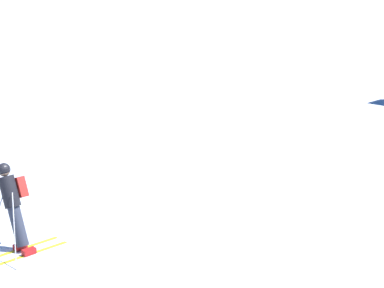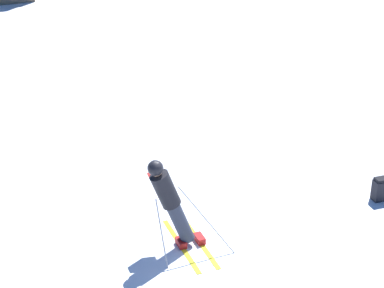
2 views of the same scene
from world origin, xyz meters
name	(u,v)px [view 2 (image 2 of 2)]	position (x,y,z in m)	size (l,w,h in m)	color
ground_plane	(212,238)	(0.00, 0.00, 0.00)	(300.00, 300.00, 0.00)	white
skier	(169,198)	(-0.82, 0.06, 1.03)	(1.41, 1.84, 1.86)	yellow
spare_backpack	(380,189)	(3.74, -0.26, 0.24)	(0.33, 0.26, 0.50)	black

